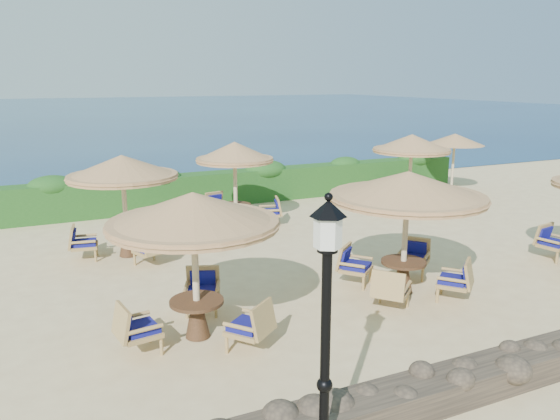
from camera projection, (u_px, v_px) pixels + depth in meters
The scene contains 10 objects.
ground at pixel (357, 255), 14.30m from camera, with size 120.00×120.00×0.00m, color beige.
sea at pixel (85, 112), 76.10m from camera, with size 160.00×160.00×0.00m, color #0C264C.
hedge at pixel (253, 185), 20.51m from camera, with size 18.00×0.90×1.20m, color #184415.
lamp_post at pixel (325, 356), 5.98m from camera, with size 0.44×0.44×3.31m.
extra_parasol at pixel (455, 140), 21.55m from camera, with size 2.30×2.30×2.41m.
cafe_set_0 at pixel (194, 232), 9.34m from camera, with size 2.99×2.99×2.65m.
cafe_set_1 at pixel (407, 205), 11.41m from camera, with size 3.32×3.32×2.65m.
cafe_set_3 at pixel (123, 184), 13.82m from camera, with size 2.84×2.83×2.65m.
cafe_set_4 at pixel (235, 170), 16.70m from camera, with size 2.71×2.65×2.65m.
cafe_set_5 at pixel (411, 157), 18.91m from camera, with size 2.77×2.78×2.65m.
Camera 1 is at (-7.52, -11.53, 4.51)m, focal length 35.00 mm.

